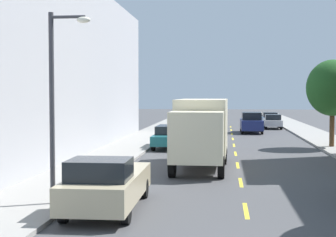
{
  "coord_description": "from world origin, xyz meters",
  "views": [
    {
      "loc": [
        -0.68,
        -8.65,
        3.63
      ],
      "look_at": [
        -4.63,
        26.55,
        1.89
      ],
      "focal_mm": 53.89,
      "sensor_mm": 36.0,
      "label": 1
    }
  ],
  "objects_px": {
    "street_tree_third": "(333,88)",
    "parked_suv_charcoal": "(192,117)",
    "parked_wagon_teal": "(169,136)",
    "parked_hatchback_sky": "(269,119)",
    "parked_hatchback_silver": "(273,121)",
    "parked_pickup_champagne": "(107,184)",
    "moving_navy_sedan": "(251,122)",
    "street_lamp": "(57,92)",
    "delivery_box_truck": "(202,129)",
    "parked_hatchback_orange": "(185,123)"
  },
  "relations": [
    {
      "from": "delivery_box_truck",
      "to": "parked_suv_charcoal",
      "type": "height_order",
      "value": "delivery_box_truck"
    },
    {
      "from": "street_tree_third",
      "to": "parked_suv_charcoal",
      "type": "xyz_separation_m",
      "value": [
        -10.74,
        22.39,
        -3.02
      ]
    },
    {
      "from": "delivery_box_truck",
      "to": "parked_hatchback_silver",
      "type": "xyz_separation_m",
      "value": [
        6.08,
        28.33,
        -1.15
      ]
    },
    {
      "from": "parked_wagon_teal",
      "to": "parked_pickup_champagne",
      "type": "relative_size",
      "value": 0.88
    },
    {
      "from": "street_tree_third",
      "to": "parked_suv_charcoal",
      "type": "relative_size",
      "value": 1.19
    },
    {
      "from": "street_lamp",
      "to": "parked_suv_charcoal",
      "type": "height_order",
      "value": "street_lamp"
    },
    {
      "from": "parked_wagon_teal",
      "to": "parked_suv_charcoal",
      "type": "height_order",
      "value": "parked_suv_charcoal"
    },
    {
      "from": "parked_suv_charcoal",
      "to": "street_lamp",
      "type": "bearing_deg",
      "value": -92.21
    },
    {
      "from": "street_tree_third",
      "to": "parked_hatchback_sky",
      "type": "relative_size",
      "value": 1.42
    },
    {
      "from": "parked_wagon_teal",
      "to": "parked_suv_charcoal",
      "type": "relative_size",
      "value": 0.97
    },
    {
      "from": "delivery_box_truck",
      "to": "moving_navy_sedan",
      "type": "distance_m",
      "value": 22.77
    },
    {
      "from": "street_tree_third",
      "to": "delivery_box_truck",
      "type": "xyz_separation_m",
      "value": [
        -8.19,
        -9.58,
        -2.11
      ]
    },
    {
      "from": "parked_suv_charcoal",
      "to": "parked_wagon_teal",
      "type": "bearing_deg",
      "value": -90.04
    },
    {
      "from": "street_tree_third",
      "to": "parked_hatchback_sky",
      "type": "height_order",
      "value": "street_tree_third"
    },
    {
      "from": "street_tree_third",
      "to": "street_lamp",
      "type": "xyz_separation_m",
      "value": [
        -12.33,
        -18.87,
        -0.33
      ]
    },
    {
      "from": "parked_pickup_champagne",
      "to": "parked_hatchback_sky",
      "type": "bearing_deg",
      "value": 78.63
    },
    {
      "from": "parked_hatchback_orange",
      "to": "parked_wagon_teal",
      "type": "distance_m",
      "value": 15.46
    },
    {
      "from": "parked_pickup_champagne",
      "to": "street_tree_third",
      "type": "bearing_deg",
      "value": 60.65
    },
    {
      "from": "street_tree_third",
      "to": "moving_navy_sedan",
      "type": "height_order",
      "value": "street_tree_third"
    },
    {
      "from": "parked_hatchback_sky",
      "to": "parked_suv_charcoal",
      "type": "distance_m",
      "value": 9.12
    },
    {
      "from": "parked_hatchback_orange",
      "to": "parked_pickup_champagne",
      "type": "height_order",
      "value": "parked_pickup_champagne"
    },
    {
      "from": "parked_suv_charcoal",
      "to": "moving_navy_sedan",
      "type": "bearing_deg",
      "value": -57.11
    },
    {
      "from": "street_tree_third",
      "to": "parked_suv_charcoal",
      "type": "height_order",
      "value": "street_tree_third"
    },
    {
      "from": "delivery_box_truck",
      "to": "parked_hatchback_orange",
      "type": "relative_size",
      "value": 1.9
    },
    {
      "from": "parked_hatchback_sky",
      "to": "moving_navy_sedan",
      "type": "distance_m",
      "value": 12.08
    },
    {
      "from": "parked_wagon_teal",
      "to": "parked_hatchback_sky",
      "type": "bearing_deg",
      "value": 70.97
    },
    {
      "from": "parked_wagon_teal",
      "to": "parked_hatchback_sky",
      "type": "height_order",
      "value": "same"
    },
    {
      "from": "delivery_box_truck",
      "to": "parked_suv_charcoal",
      "type": "relative_size",
      "value": 1.57
    },
    {
      "from": "delivery_box_truck",
      "to": "parked_hatchback_sky",
      "type": "relative_size",
      "value": 1.88
    },
    {
      "from": "street_lamp",
      "to": "parked_wagon_teal",
      "type": "relative_size",
      "value": 1.28
    },
    {
      "from": "street_tree_third",
      "to": "parked_suv_charcoal",
      "type": "bearing_deg",
      "value": 115.63
    },
    {
      "from": "delivery_box_truck",
      "to": "moving_navy_sedan",
      "type": "xyz_separation_m",
      "value": [
        3.59,
        22.47,
        -0.92
      ]
    },
    {
      "from": "parked_hatchback_orange",
      "to": "parked_suv_charcoal",
      "type": "distance_m",
      "value": 7.91
    },
    {
      "from": "parked_hatchback_sky",
      "to": "parked_pickup_champagne",
      "type": "distance_m",
      "value": 44.57
    },
    {
      "from": "parked_pickup_champagne",
      "to": "parked_suv_charcoal",
      "type": "bearing_deg",
      "value": 90.05
    },
    {
      "from": "parked_wagon_teal",
      "to": "street_tree_third",
      "type": "bearing_deg",
      "value": 5.18
    },
    {
      "from": "street_tree_third",
      "to": "parked_pickup_champagne",
      "type": "relative_size",
      "value": 1.08
    },
    {
      "from": "street_tree_third",
      "to": "parked_wagon_teal",
      "type": "bearing_deg",
      "value": -174.82
    },
    {
      "from": "parked_hatchback_silver",
      "to": "parked_pickup_champagne",
      "type": "xyz_separation_m",
      "value": [
        -8.59,
        -37.78,
        0.07
      ]
    },
    {
      "from": "parked_suv_charcoal",
      "to": "parked_hatchback_orange",
      "type": "bearing_deg",
      "value": -90.74
    },
    {
      "from": "street_lamp",
      "to": "parked_suv_charcoal",
      "type": "distance_m",
      "value": 41.38
    },
    {
      "from": "street_lamp",
      "to": "parked_hatchback_silver",
      "type": "relative_size",
      "value": 1.5
    },
    {
      "from": "parked_wagon_teal",
      "to": "moving_navy_sedan",
      "type": "xyz_separation_m",
      "value": [
        6.16,
        13.87,
        0.18
      ]
    },
    {
      "from": "street_tree_third",
      "to": "parked_hatchback_orange",
      "type": "relative_size",
      "value": 1.44
    },
    {
      "from": "parked_hatchback_orange",
      "to": "moving_navy_sedan",
      "type": "relative_size",
      "value": 0.83
    },
    {
      "from": "street_tree_third",
      "to": "parked_wagon_teal",
      "type": "relative_size",
      "value": 1.22
    },
    {
      "from": "parked_hatchback_silver",
      "to": "parked_hatchback_sky",
      "type": "bearing_deg",
      "value": 88.09
    },
    {
      "from": "parked_hatchback_orange",
      "to": "moving_navy_sedan",
      "type": "bearing_deg",
      "value": -14.32
    },
    {
      "from": "parked_hatchback_sky",
      "to": "parked_suv_charcoal",
      "type": "bearing_deg",
      "value": -165.54
    },
    {
      "from": "street_tree_third",
      "to": "street_lamp",
      "type": "distance_m",
      "value": 22.55
    }
  ]
}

